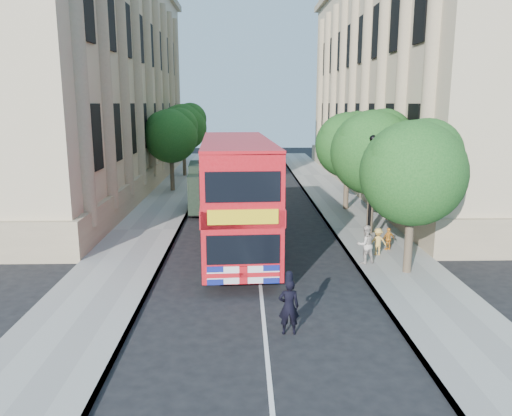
{
  "coord_description": "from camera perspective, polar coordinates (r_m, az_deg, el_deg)",
  "views": [
    {
      "loc": [
        -0.6,
        -15.52,
        6.63
      ],
      "look_at": [
        -0.09,
        4.97,
        2.3
      ],
      "focal_mm": 35.0,
      "sensor_mm": 36.0,
      "label": 1
    }
  ],
  "objects": [
    {
      "name": "woman_pedestrian",
      "position": [
        21.05,
        12.39,
        -4.08
      ],
      "size": [
        0.93,
        0.82,
        1.61
      ],
      "primitive_type": "imported",
      "rotation": [
        0.0,
        0.0,
        3.44
      ],
      "color": "beige",
      "rests_on": "pavement_right"
    },
    {
      "name": "tree_right_far",
      "position": [
        31.31,
        10.53,
        7.49
      ],
      "size": [
        4.0,
        4.0,
        6.15
      ],
      "color": "#473828",
      "rests_on": "ground"
    },
    {
      "name": "tree_left_back",
      "position": [
        45.91,
        -8.25,
        9.41
      ],
      "size": [
        4.2,
        4.2,
        6.65
      ],
      "color": "#473828",
      "rests_on": "ground"
    },
    {
      "name": "double_decker_bus",
      "position": [
        21.98,
        -2.23,
        1.78
      ],
      "size": [
        3.43,
        10.94,
        4.99
      ],
      "rotation": [
        0.0,
        0.0,
        0.05
      ],
      "color": "red",
      "rests_on": "ground"
    },
    {
      "name": "pavement_right",
      "position": [
        27.11,
        12.17,
        -2.37
      ],
      "size": [
        3.5,
        80.0,
        0.12
      ],
      "primitive_type": "cube",
      "color": "gray",
      "rests_on": "ground"
    },
    {
      "name": "building_right",
      "position": [
        42.13,
        19.19,
        14.52
      ],
      "size": [
        12.0,
        38.0,
        18.0
      ],
      "primitive_type": "cube",
      "color": "tan",
      "rests_on": "ground"
    },
    {
      "name": "tree_left_far",
      "position": [
        38.0,
        -9.65,
        8.46
      ],
      "size": [
        4.0,
        4.0,
        6.3
      ],
      "color": "#473828",
      "rests_on": "ground"
    },
    {
      "name": "lamp_post",
      "position": [
        22.62,
        12.93,
        1.13
      ],
      "size": [
        0.32,
        0.32,
        5.16
      ],
      "color": "black",
      "rests_on": "pavement_right"
    },
    {
      "name": "child_b",
      "position": [
        22.39,
        13.75,
        -3.74
      ],
      "size": [
        0.8,
        0.49,
        1.19
      ],
      "primitive_type": "imported",
      "rotation": [
        0.0,
        0.0,
        3.07
      ],
      "color": "gold",
      "rests_on": "pavement_right"
    },
    {
      "name": "pavement_left",
      "position": [
        26.85,
        -12.46,
        -2.52
      ],
      "size": [
        3.5,
        80.0,
        0.12
      ],
      "primitive_type": "cube",
      "color": "gray",
      "rests_on": "ground"
    },
    {
      "name": "child_a",
      "position": [
        23.27,
        14.9,
        -3.42
      ],
      "size": [
        0.65,
        0.44,
        1.02
      ],
      "primitive_type": "imported",
      "rotation": [
        0.0,
        0.0,
        3.5
      ],
      "color": "orange",
      "rests_on": "pavement_right"
    },
    {
      "name": "tree_right_near",
      "position": [
        19.79,
        17.64,
        4.45
      ],
      "size": [
        4.0,
        4.0,
        6.08
      ],
      "color": "#473828",
      "rests_on": "ground"
    },
    {
      "name": "tree_right_mid",
      "position": [
        25.48,
        13.31,
        6.69
      ],
      "size": [
        4.2,
        4.2,
        6.37
      ],
      "color": "#473828",
      "rests_on": "ground"
    },
    {
      "name": "building_left",
      "position": [
        41.73,
        -20.55,
        14.45
      ],
      "size": [
        12.0,
        38.0,
        18.0
      ],
      "primitive_type": "cube",
      "color": "tan",
      "rests_on": "ground"
    },
    {
      "name": "box_van",
      "position": [
        30.91,
        -5.67,
        2.21
      ],
      "size": [
        2.41,
        5.27,
        2.94
      ],
      "rotation": [
        0.0,
        0.0,
        0.06
      ],
      "color": "black",
      "rests_on": "ground"
    },
    {
      "name": "ground",
      "position": [
        16.89,
        0.73,
        -11.19
      ],
      "size": [
        120.0,
        120.0,
        0.0
      ],
      "primitive_type": "plane",
      "color": "black",
      "rests_on": "ground"
    },
    {
      "name": "police_constable",
      "position": [
        14.77,
        3.77,
        -11.2
      ],
      "size": [
        0.62,
        0.41,
        1.67
      ],
      "primitive_type": "imported",
      "rotation": [
        0.0,
        0.0,
        3.16
      ],
      "color": "black",
      "rests_on": "ground"
    }
  ]
}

